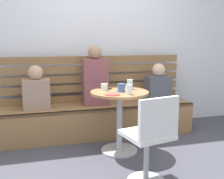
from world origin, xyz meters
The scene contains 15 objects.
ground centered at (0.00, 0.00, 0.00)m, with size 8.00×8.00×0.00m, color #42424C.
back_wall centered at (0.00, 1.64, 1.45)m, with size 5.20×0.10×2.90m, color silver.
booth_bench centered at (0.00, 1.20, 0.22)m, with size 2.70×0.52×0.44m.
booth_backrest centered at (0.00, 1.44, 0.78)m, with size 2.65×0.04×0.66m.
cafe_table centered at (0.14, 0.58, 0.52)m, with size 0.68×0.68×0.74m.
white_chair centered at (0.19, -0.24, 0.46)m, with size 0.48×0.48×0.85m.
person_adult centered at (-0.02, 1.23, 0.81)m, with size 0.34×0.22×0.82m.
person_child_left centered at (0.90, 1.16, 0.68)m, with size 0.34×0.22×0.56m.
person_child_middle centered at (-0.80, 1.19, 0.69)m, with size 0.34×0.22×0.57m.
cup_mug_blue centered at (0.15, 0.55, 0.79)m, with size 0.08×0.08×0.10m, color #3D5B9E.
cup_water_clear centered at (0.18, 0.37, 0.80)m, with size 0.07×0.07×0.11m, color white.
cup_glass_short centered at (-0.02, 0.68, 0.78)m, with size 0.08×0.08×0.08m, color silver.
cup_glass_tall centered at (0.30, 0.67, 0.80)m, with size 0.07×0.07×0.12m, color silver.
plate_small centered at (0.00, 0.40, 0.75)m, with size 0.17×0.17×0.01m, color #DB4C42.
phone_on_table centered at (0.02, 0.78, 0.74)m, with size 0.07×0.14×0.01m, color black.
Camera 1 is at (-0.76, -2.38, 1.33)m, focal length 43.27 mm.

